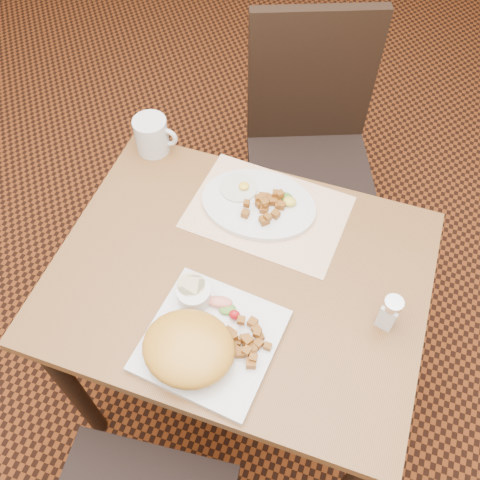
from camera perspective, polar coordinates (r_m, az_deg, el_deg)
name	(u,v)px	position (r m, az deg, el deg)	size (l,w,h in m)	color
ground	(239,382)	(1.98, -0.07, -14.88)	(8.00, 8.00, 0.00)	black
table	(239,295)	(1.39, -0.10, -5.94)	(0.90, 0.70, 0.75)	brown
chair_far	(310,142)	(1.89, 7.45, 10.37)	(0.55, 0.55, 0.97)	black
placemat	(268,212)	(1.41, 2.98, 3.00)	(0.40, 0.28, 0.00)	white
plate_square	(211,340)	(1.21, -3.10, -10.63)	(0.28, 0.28, 0.02)	silver
plate_oval	(259,204)	(1.41, 1.99, 3.83)	(0.30, 0.23, 0.02)	silver
hollandaise_mound	(188,348)	(1.16, -5.58, -11.38)	(0.20, 0.18, 0.07)	gold
ramekin	(194,294)	(1.23, -4.97, -5.71)	(0.08, 0.08, 0.04)	silver
garnish_sq	(225,306)	(1.23, -1.63, -7.10)	(0.09, 0.05, 0.03)	#387223
fried_egg	(239,187)	(1.43, -0.07, 5.64)	(0.10, 0.10, 0.02)	white
garnish_ov	(288,200)	(1.40, 5.15, 4.32)	(0.06, 0.05, 0.02)	#387223
salt_shaker	(389,312)	(1.24, 15.66, -7.42)	(0.05, 0.05, 0.10)	white
coffee_mug	(152,135)	(1.54, -9.33, 10.97)	(0.12, 0.09, 0.11)	silver
home_fries_sq	(246,342)	(1.19, 0.64, -10.81)	(0.11, 0.12, 0.03)	#9A5818
home_fries_ov	(266,205)	(1.38, 2.81, 3.78)	(0.10, 0.11, 0.03)	#9A5818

